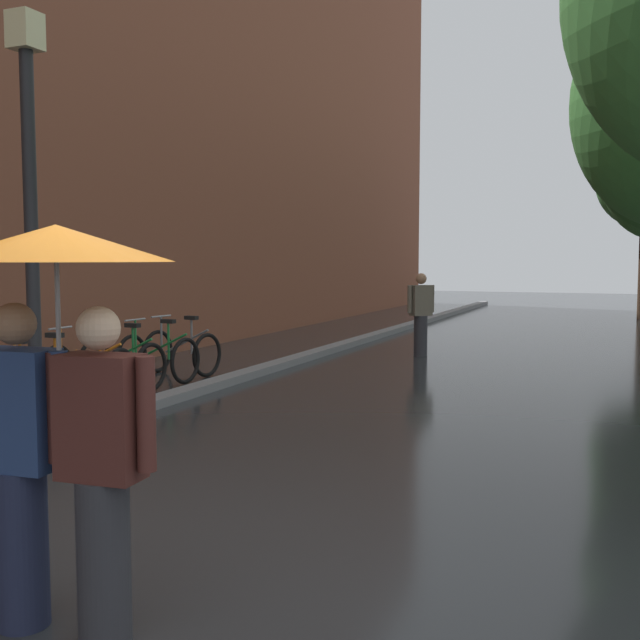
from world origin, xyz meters
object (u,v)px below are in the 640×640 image
(parked_bicycle_5, at_px, (158,357))
(street_lamp_post, at_px, (31,203))
(parked_bicycle_1, at_px, (7,388))
(parked_bicycle_2, at_px, (43,379))
(parked_bicycle_4, at_px, (122,363))
(litter_bin, at_px, (0,424))
(parked_bicycle_6, at_px, (182,352))
(parked_bicycle_3, at_px, (88,370))
(pedestrian_walking_midground, at_px, (421,314))
(couple_under_umbrella, at_px, (58,361))

(parked_bicycle_5, height_order, street_lamp_post, street_lamp_post)
(parked_bicycle_1, bearing_deg, parked_bicycle_5, 89.06)
(parked_bicycle_2, bearing_deg, parked_bicycle_5, 86.84)
(parked_bicycle_4, xyz_separation_m, litter_bin, (1.62, -3.86, 0.05))
(parked_bicycle_6, bearing_deg, parked_bicycle_2, -91.67)
(parked_bicycle_2, distance_m, parked_bicycle_4, 1.53)
(parked_bicycle_3, bearing_deg, parked_bicycle_2, -91.83)
(parked_bicycle_1, distance_m, parked_bicycle_3, 1.48)
(parked_bicycle_3, xyz_separation_m, pedestrian_walking_midground, (3.02, 5.98, 0.43))
(parked_bicycle_2, xyz_separation_m, street_lamp_post, (1.82, -2.05, 1.98))
(pedestrian_walking_midground, bearing_deg, parked_bicycle_6, -128.07)
(couple_under_umbrella, bearing_deg, parked_bicycle_3, 128.40)
(parked_bicycle_6, relative_size, street_lamp_post, 0.29)
(parked_bicycle_3, relative_size, parked_bicycle_5, 0.98)
(parked_bicycle_6, bearing_deg, parked_bicycle_1, -90.16)
(parked_bicycle_1, bearing_deg, parked_bicycle_6, 89.84)
(parked_bicycle_4, height_order, parked_bicycle_5, same)
(parked_bicycle_5, distance_m, parked_bicycle_6, 0.72)
(couple_under_umbrella, bearing_deg, street_lamp_post, 134.94)
(parked_bicycle_3, bearing_deg, parked_bicycle_4, 87.90)
(parked_bicycle_1, xyz_separation_m, pedestrian_walking_midground, (2.96, 7.47, 0.43))
(litter_bin, bearing_deg, parked_bicycle_1, 133.65)
(parked_bicycle_5, bearing_deg, parked_bicycle_4, -95.51)
(couple_under_umbrella, bearing_deg, parked_bicycle_4, 124.72)
(parked_bicycle_1, distance_m, parked_bicycle_6, 3.70)
(parked_bicycle_4, xyz_separation_m, street_lamp_post, (1.76, -3.58, 1.98))
(parked_bicycle_5, distance_m, couple_under_umbrella, 7.88)
(parked_bicycle_1, distance_m, parked_bicycle_2, 0.67)
(parked_bicycle_3, xyz_separation_m, street_lamp_post, (1.79, -2.86, 1.98))
(parked_bicycle_1, xyz_separation_m, street_lamp_post, (1.74, -1.38, 1.98))
(parked_bicycle_4, relative_size, couple_under_umbrella, 0.55)
(parked_bicycle_6, bearing_deg, parked_bicycle_5, -86.93)
(parked_bicycle_1, bearing_deg, parked_bicycle_4, 90.69)
(parked_bicycle_5, bearing_deg, couple_under_umbrella, -58.99)
(parked_bicycle_5, height_order, litter_bin, parked_bicycle_5)
(parked_bicycle_3, relative_size, pedestrian_walking_midground, 0.69)
(parked_bicycle_2, height_order, litter_bin, parked_bicycle_2)
(parked_bicycle_6, bearing_deg, street_lamp_post, -71.21)
(parked_bicycle_3, height_order, couple_under_umbrella, couple_under_umbrella)
(couple_under_umbrella, distance_m, street_lamp_post, 3.45)
(parked_bicycle_3, height_order, parked_bicycle_4, same)
(parked_bicycle_1, bearing_deg, pedestrian_walking_midground, 68.35)
(parked_bicycle_1, bearing_deg, litter_bin, -46.35)
(parked_bicycle_2, xyz_separation_m, parked_bicycle_3, (0.03, 0.81, 0.00))
(parked_bicycle_1, relative_size, parked_bicycle_3, 1.03)
(parked_bicycle_4, relative_size, parked_bicycle_6, 0.97)
(parked_bicycle_2, distance_m, parked_bicycle_5, 2.31)
(parked_bicycle_1, xyz_separation_m, parked_bicycle_5, (0.05, 2.97, 0.00))
(parked_bicycle_2, xyz_separation_m, parked_bicycle_6, (0.09, 3.03, 0.00))
(street_lamp_post, bearing_deg, parked_bicycle_5, 111.19)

